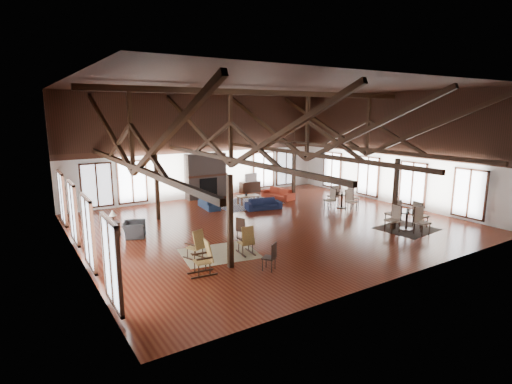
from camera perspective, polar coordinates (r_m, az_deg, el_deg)
floor at (r=18.07m, az=2.11°, el=-4.58°), size 16.00×16.00×0.00m
ceiling at (r=17.40m, az=2.26°, el=14.78°), size 16.00×14.00×0.02m
wall_back at (r=23.54m, az=-7.63°, el=6.50°), size 16.00×0.02×6.00m
wall_front at (r=12.44m, az=20.87°, el=1.53°), size 16.00×0.02×6.00m
wall_left at (r=14.53m, az=-24.76°, el=2.55°), size 0.02×14.00×6.00m
wall_right at (r=22.98m, az=18.90°, el=5.87°), size 0.02×14.00×6.00m
roof_truss at (r=17.39m, az=2.20°, el=8.29°), size 15.60×14.07×3.14m
post_grid at (r=17.71m, az=2.14°, el=0.17°), size 8.16×7.16×3.05m
fireplace at (r=23.45m, az=-7.18°, el=2.28°), size 2.50×0.69×2.60m
ceiling_fan at (r=16.91m, az=5.55°, el=7.15°), size 1.60×1.60×0.75m
sofa_navy_front at (r=20.69m, az=1.08°, el=-1.73°), size 1.96×1.11×0.54m
sofa_navy_left at (r=21.01m, az=-6.72°, el=-1.67°), size 1.75×0.82×0.50m
sofa_orange at (r=23.27m, az=3.14°, el=-0.21°), size 2.15×1.21×0.59m
coffee_table at (r=21.82m, az=-1.15°, el=-0.65°), size 1.28×0.71×0.47m
vase at (r=21.75m, az=-1.43°, el=-0.31°), size 0.17×0.17×0.17m
armchair at (r=16.89m, az=-17.00°, el=-5.13°), size 1.20×1.13×0.62m
side_table_lamp at (r=17.31m, az=-19.69°, el=-4.57°), size 0.42×0.42×1.07m
rocking_chair_a at (r=13.87m, az=-8.44°, el=-7.56°), size 0.69×0.91×1.05m
rocking_chair_b at (r=14.17m, az=-1.33°, el=-7.02°), size 0.51×0.85×1.05m
rocking_chair_c at (r=12.62m, az=-7.27°, el=-9.36°), size 0.90×0.55×1.10m
side_chair_a at (r=15.53m, az=-2.04°, el=-5.09°), size 0.55×0.55×0.97m
side_chair_b at (r=12.79m, az=2.22°, el=-8.93°), size 0.53×0.53×0.91m
cafe_table_near at (r=18.26m, az=20.75°, el=-3.32°), size 2.20×2.20×1.13m
cafe_table_far at (r=21.42m, az=12.17°, el=-0.82°), size 2.07×2.07×1.06m
cup_near at (r=18.16m, az=20.88°, el=-2.41°), size 0.14×0.14×0.11m
cup_far at (r=21.32m, az=12.21°, el=-0.09°), size 0.15×0.15×0.10m
tv_console at (r=25.14m, az=-0.86°, el=0.76°), size 1.31×0.49×0.65m
television at (r=25.03m, az=-0.88°, el=2.10°), size 0.94×0.23×0.54m
rug_tan at (r=14.46m, az=-5.28°, el=-8.73°), size 2.89×2.43×0.01m
rug_navy at (r=22.05m, az=-1.53°, el=-1.61°), size 3.70×2.88×0.01m
rug_dark at (r=18.50m, az=20.74°, el=-4.93°), size 2.41×2.23×0.01m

